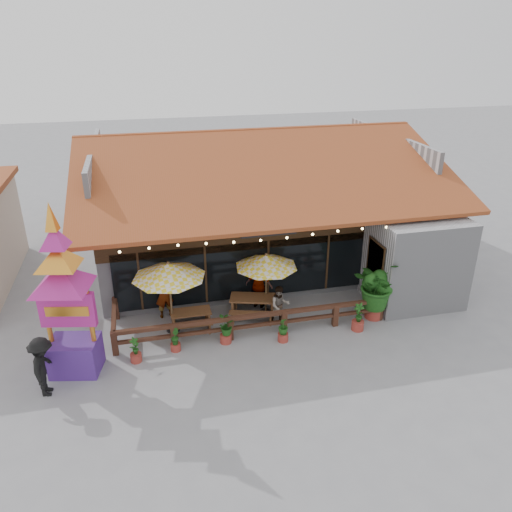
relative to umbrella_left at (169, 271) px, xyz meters
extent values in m
plane|color=gray|center=(4.45, -0.58, -2.45)|extent=(100.00, 100.00, 0.00)
cube|color=#AFAFB4|center=(4.45, 6.42, -0.45)|extent=(14.00, 10.00, 4.00)
cube|color=#352311|center=(2.95, 1.34, 0.75)|extent=(11.00, 0.16, 1.60)
cube|color=black|center=(2.95, 1.32, -0.95)|extent=(10.00, 0.12, 2.40)
cube|color=#EDBF6B|center=(2.95, 1.52, -0.95)|extent=(9.80, 0.05, 2.20)
cube|color=#AFAFB4|center=(9.70, 0.07, -0.65)|extent=(3.50, 2.70, 3.60)
cube|color=red|center=(7.89, -0.08, -0.45)|extent=(0.06, 1.20, 1.50)
cube|color=#352311|center=(7.88, -0.08, -0.45)|extent=(0.04, 1.34, 1.64)
cube|color=#944221|center=(4.45, 2.92, 2.45)|extent=(15.50, 7.05, 2.37)
cube|color=#944221|center=(4.45, 9.92, 2.45)|extent=(15.50, 7.05, 2.37)
cube|color=#944221|center=(4.45, 6.42, 3.57)|extent=(15.50, 0.30, 0.12)
cube|color=#AFAFB4|center=(-2.55, 6.42, 2.25)|extent=(0.20, 9.00, 1.80)
cube|color=#AFAFB4|center=(11.45, 6.42, 2.25)|extent=(0.20, 9.00, 1.80)
cube|color=black|center=(3.95, 1.22, 0.75)|extent=(2.20, 0.10, 0.55)
cube|color=silver|center=(3.95, 1.16, 0.75)|extent=(1.80, 0.02, 0.25)
cube|color=#352311|center=(-1.05, 1.28, -0.95)|extent=(0.08, 0.08, 2.40)
cube|color=#352311|center=(1.45, 1.28, -0.95)|extent=(0.08, 0.08, 2.40)
cube|color=#352311|center=(3.95, 1.28, -0.95)|extent=(0.08, 0.08, 2.40)
cube|color=#352311|center=(6.45, 1.28, -0.95)|extent=(0.08, 0.08, 2.40)
sphere|color=#FFE18C|center=(-1.55, -0.50, 1.10)|extent=(0.09, 0.09, 0.09)
sphere|color=#FFE18C|center=(-0.60, -0.50, 1.14)|extent=(0.09, 0.09, 0.09)
sphere|color=#FFE18C|center=(0.35, -0.50, 1.15)|extent=(0.09, 0.09, 0.09)
sphere|color=#FFE18C|center=(1.30, -0.50, 1.12)|extent=(0.09, 0.09, 0.09)
sphere|color=#FFE18C|center=(2.25, -0.50, 1.08)|extent=(0.09, 0.09, 0.09)
sphere|color=#FFE18C|center=(3.20, -0.50, 1.05)|extent=(0.09, 0.09, 0.09)
sphere|color=#FFE18C|center=(4.15, -0.50, 1.06)|extent=(0.09, 0.09, 0.09)
sphere|color=#FFE18C|center=(5.10, -0.50, 1.10)|extent=(0.09, 0.09, 0.09)
sphere|color=#FFE18C|center=(6.05, -0.50, 1.14)|extent=(0.09, 0.09, 0.09)
sphere|color=#FFE18C|center=(7.00, -0.50, 1.15)|extent=(0.09, 0.09, 0.09)
sphere|color=#FFE18C|center=(7.95, -0.50, 1.12)|extent=(0.09, 0.09, 0.09)
cube|color=#422517|center=(-2.05, -1.08, -2.00)|extent=(0.20, 0.20, 0.90)
cube|color=#422517|center=(-0.05, -1.08, -2.00)|extent=(0.20, 0.20, 0.90)
cube|color=#422517|center=(1.95, -1.08, -2.00)|extent=(0.20, 0.20, 0.90)
cube|color=#422517|center=(3.95, -1.08, -2.00)|extent=(0.20, 0.20, 0.90)
cube|color=#422517|center=(5.95, -1.08, -2.00)|extent=(0.20, 0.20, 0.90)
cube|color=#422517|center=(7.75, -1.08, -2.00)|extent=(0.20, 0.20, 0.90)
cube|color=#422517|center=(2.85, -1.08, -1.60)|extent=(9.80, 0.16, 0.14)
cube|color=#422517|center=(2.85, -1.08, -2.00)|extent=(9.80, 0.12, 0.12)
cube|color=#422517|center=(-2.05, 0.17, -1.60)|extent=(0.16, 2.50, 0.14)
cube|color=#422517|center=(-2.05, 1.32, -2.00)|extent=(0.20, 0.20, 0.90)
cylinder|color=brown|center=(0.00, 0.00, -1.13)|extent=(0.07, 0.07, 2.64)
cone|color=yellow|center=(0.00, 0.00, 0.02)|extent=(2.98, 2.98, 0.52)
sphere|color=brown|center=(0.00, 0.00, 0.30)|extent=(0.11, 0.11, 0.11)
cylinder|color=black|center=(0.00, 0.00, -2.41)|extent=(0.50, 0.50, 0.07)
cylinder|color=brown|center=(3.65, 0.43, -1.25)|extent=(0.06, 0.06, 2.41)
cone|color=yellow|center=(3.65, 0.43, -0.20)|extent=(2.93, 2.93, 0.47)
sphere|color=brown|center=(3.65, 0.43, 0.06)|extent=(0.10, 0.10, 0.10)
cylinder|color=black|center=(3.65, 0.43, -2.42)|extent=(0.46, 0.46, 0.06)
cube|color=brown|center=(0.68, 0.01, -1.77)|extent=(1.48, 0.71, 0.06)
cube|color=brown|center=(0.03, 0.02, -2.11)|extent=(0.08, 0.65, 0.68)
cube|color=brown|center=(1.32, 0.01, -2.11)|extent=(0.08, 0.65, 0.68)
cube|color=brown|center=(0.67, -0.49, -2.04)|extent=(1.48, 0.27, 0.05)
cube|color=brown|center=(0.68, 0.52, -2.04)|extent=(1.48, 0.27, 0.05)
cube|color=brown|center=(3.10, 0.30, -1.65)|extent=(1.89, 1.27, 0.06)
cube|color=brown|center=(2.38, 0.52, -2.05)|extent=(0.30, 0.75, 0.80)
cube|color=brown|center=(3.83, 0.09, -2.05)|extent=(0.30, 0.75, 0.80)
cube|color=brown|center=(2.93, -0.27, -1.97)|extent=(1.74, 0.79, 0.05)
cube|color=brown|center=(3.27, 0.87, -1.97)|extent=(1.74, 0.79, 0.05)
cube|color=#492382|center=(-3.24, -1.68, -1.88)|extent=(1.73, 1.44, 1.15)
cube|color=#B02082|center=(-3.24, -1.68, -0.16)|extent=(1.73, 0.59, 1.15)
cube|color=orange|center=(-3.24, -1.82, -0.16)|extent=(1.31, 0.31, 0.33)
cylinder|color=orange|center=(-3.91, -1.68, -0.35)|extent=(0.15, 0.15, 1.91)
cylinder|color=orange|center=(-2.57, -1.68, -0.35)|extent=(0.15, 0.15, 1.91)
pyramid|color=#B02082|center=(-3.24, -1.68, 1.37)|extent=(2.72, 2.72, 0.76)
pyramid|color=orange|center=(-3.24, -1.68, 1.99)|extent=(1.93, 1.93, 0.67)
pyramid|color=#B02082|center=(-3.24, -1.68, 2.61)|extent=(1.25, 1.25, 0.67)
pyramid|color=orange|center=(-3.24, -1.68, 3.33)|extent=(0.57, 0.57, 0.86)
cylinder|color=maroon|center=(7.61, -0.88, -2.21)|extent=(0.65, 0.65, 0.48)
imported|color=#1E5217|center=(7.61, -0.88, -0.99)|extent=(2.33, 2.29, 1.96)
sphere|color=#1E5217|center=(7.78, -0.99, -1.36)|extent=(0.65, 0.65, 0.65)
sphere|color=#1E5217|center=(7.48, -0.72, -1.14)|extent=(0.57, 0.57, 0.57)
imported|color=#352311|center=(-0.21, 1.05, -1.50)|extent=(0.76, 0.57, 1.90)
imported|color=#352311|center=(3.96, -0.45, -1.67)|extent=(0.77, 0.61, 1.55)
imported|color=#352311|center=(3.51, 0.95, -1.50)|extent=(1.18, 1.00, 1.89)
imported|color=black|center=(-4.01, -2.66, -1.47)|extent=(0.81, 1.31, 1.96)
cylinder|color=maroon|center=(-1.37, -1.64, -2.30)|extent=(0.38, 0.38, 0.30)
imported|color=#1E5217|center=(-1.37, -1.64, -1.83)|extent=(0.40, 0.37, 0.63)
cylinder|color=maroon|center=(-0.02, -1.32, -2.31)|extent=(0.35, 0.35, 0.28)
imported|color=#1E5217|center=(-0.02, -1.32, -1.88)|extent=(0.27, 0.33, 0.58)
cylinder|color=maroon|center=(1.76, -1.24, -2.29)|extent=(0.41, 0.41, 0.33)
imported|color=#1E5217|center=(1.76, -1.24, -1.78)|extent=(0.76, 0.72, 0.68)
cylinder|color=maroon|center=(3.76, -1.62, -2.30)|extent=(0.38, 0.38, 0.30)
imported|color=#1E5217|center=(3.76, -1.62, -1.83)|extent=(0.49, 0.49, 0.63)
cylinder|color=maroon|center=(6.66, -1.54, -2.27)|extent=(0.45, 0.45, 0.36)
imported|color=#1E5217|center=(6.66, -1.54, -1.71)|extent=(0.43, 0.47, 0.75)
camera|label=1|loc=(-0.63, -16.00, 7.71)|focal=35.00mm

